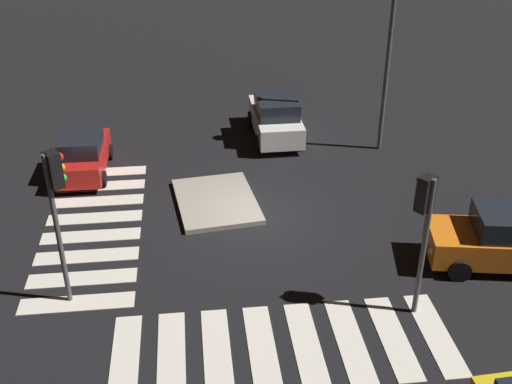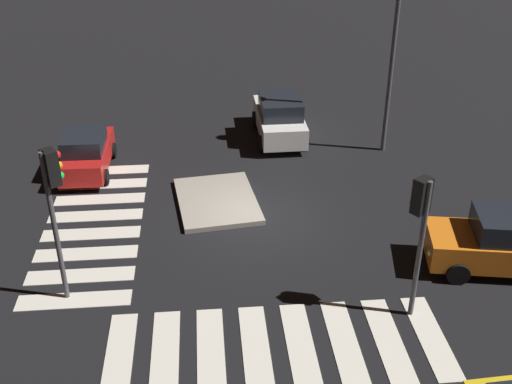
# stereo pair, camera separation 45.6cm
# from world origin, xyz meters

# --- Properties ---
(ground_plane) EXTENTS (80.00, 80.00, 0.00)m
(ground_plane) POSITION_xyz_m (0.00, 0.00, 0.00)
(ground_plane) COLOR black
(traffic_island) EXTENTS (3.95, 3.16, 0.18)m
(traffic_island) POSITION_xyz_m (-1.11, -1.30, 0.09)
(traffic_island) COLOR gray
(traffic_island) RESTS_ON ground
(car_orange) EXTENTS (2.59, 4.48, 1.86)m
(car_orange) POSITION_xyz_m (3.56, 7.04, 0.91)
(car_orange) COLOR orange
(car_orange) RESTS_ON ground
(car_white) EXTENTS (4.38, 2.09, 1.89)m
(car_white) POSITION_xyz_m (-6.55, 1.61, 0.93)
(car_white) COLOR silver
(car_white) RESTS_ON ground
(car_red) EXTENTS (3.89, 1.86, 1.68)m
(car_red) POSITION_xyz_m (-4.01, -6.22, 0.83)
(car_red) COLOR red
(car_red) RESTS_ON ground
(traffic_light_east) EXTENTS (0.54, 0.53, 4.56)m
(traffic_light_east) POSITION_xyz_m (3.77, -5.61, 3.45)
(traffic_light_east) COLOR #47474C
(traffic_light_east) RESTS_ON ground
(traffic_light_north) EXTENTS (0.53, 0.54, 4.13)m
(traffic_light_north) POSITION_xyz_m (5.30, 3.68, 3.13)
(traffic_light_north) COLOR #47474C
(traffic_light_north) RESTS_ON ground
(street_lamp) EXTENTS (0.56, 0.56, 8.69)m
(street_lamp) POSITION_xyz_m (-4.95, 5.78, 5.82)
(street_lamp) COLOR #47474C
(street_lamp) RESTS_ON ground
(crosswalk_near) EXTENTS (8.75, 3.20, 0.02)m
(crosswalk_near) POSITION_xyz_m (0.00, -5.52, 0.01)
(crosswalk_near) COLOR silver
(crosswalk_near) RESTS_ON ground
(crosswalk_side) EXTENTS (3.20, 8.75, 0.02)m
(crosswalk_side) POSITION_xyz_m (6.37, 0.00, 0.01)
(crosswalk_side) COLOR silver
(crosswalk_side) RESTS_ON ground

